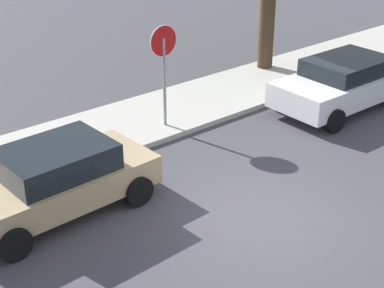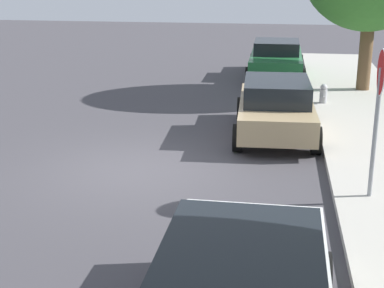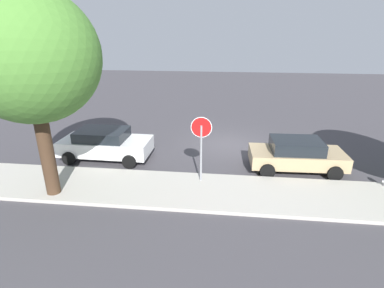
# 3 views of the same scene
# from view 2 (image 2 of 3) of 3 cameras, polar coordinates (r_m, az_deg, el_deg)

# --- Properties ---
(ground_plane) EXTENTS (60.00, 60.00, 0.00)m
(ground_plane) POSITION_cam_2_polar(r_m,az_deg,el_deg) (12.45, -5.22, -2.55)
(ground_plane) COLOR #423F44
(stop_sign) EXTENTS (0.82, 0.08, 2.82)m
(stop_sign) POSITION_cam_2_polar(r_m,az_deg,el_deg) (10.67, 17.64, 4.23)
(stop_sign) COLOR gray
(stop_sign) RESTS_ON ground_plane
(parked_car_tan) EXTENTS (4.11, 2.12, 1.43)m
(parked_car_tan) POSITION_cam_2_polar(r_m,az_deg,el_deg) (14.77, 8.14, 3.58)
(parked_car_tan) COLOR tan
(parked_car_tan) RESTS_ON ground_plane
(parked_car_green) EXTENTS (4.50, 2.09, 1.38)m
(parked_car_green) POSITION_cam_2_polar(r_m,az_deg,el_deg) (22.36, 8.16, 8.19)
(parked_car_green) COLOR #236B38
(parked_car_green) RESTS_ON ground_plane
(fire_hydrant) EXTENTS (0.30, 0.22, 0.72)m
(fire_hydrant) POSITION_cam_2_polar(r_m,az_deg,el_deg) (18.03, 12.62, 4.61)
(fire_hydrant) COLOR #A5A5A8
(fire_hydrant) RESTS_ON ground_plane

